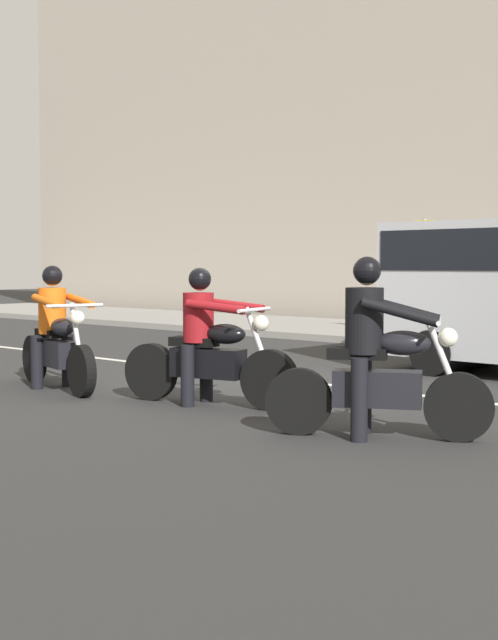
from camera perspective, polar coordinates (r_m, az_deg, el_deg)
ground_plane at (r=10.92m, az=-0.39°, el=-4.45°), size 80.00×80.00×0.00m
lane_marking_stripe at (r=11.73m, az=1.79°, el=-3.86°), size 18.00×0.14×0.01m
motorcycle_with_rider_orange_stripe at (r=10.98m, az=-12.56°, el=-1.20°), size 2.17×0.85×1.53m
motorcycle_with_rider_black_leather at (r=7.77m, az=8.33°, el=-2.86°), size 1.82×1.12×1.61m
motorcycle_with_rider_crimson at (r=9.51m, az=-2.77°, el=-1.88°), size 2.11×0.81×1.51m
street_sign_post at (r=17.79m, az=11.41°, el=3.63°), size 0.44×0.08×2.32m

